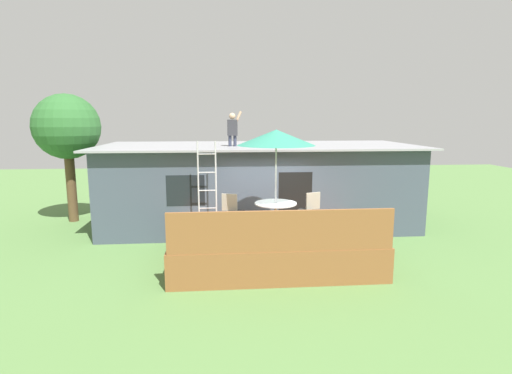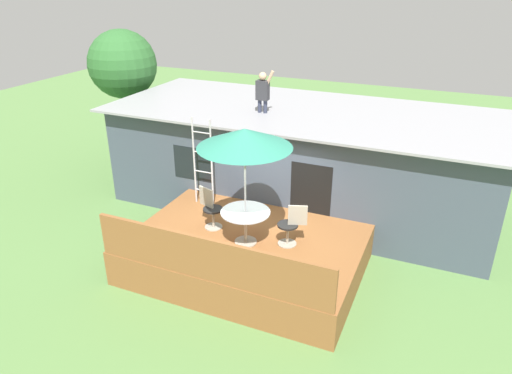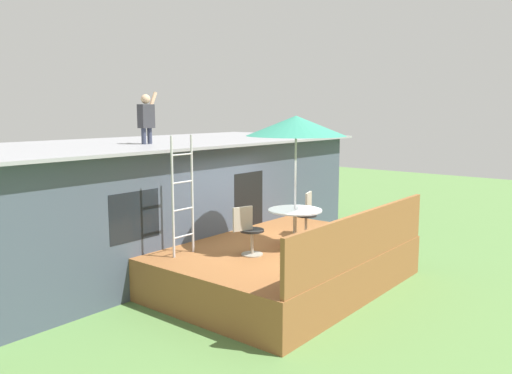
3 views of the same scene
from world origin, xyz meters
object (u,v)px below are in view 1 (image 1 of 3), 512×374
Objects in this scene: step_ladder at (207,181)px; patio_umbrella at (276,138)px; patio_chair_left at (234,212)px; backyard_tree at (67,128)px; patio_table at (276,209)px; patio_chair_right at (309,211)px; person_figure at (233,127)px.

patio_umbrella is at bearing -36.93° from step_ladder.
patio_chair_left is 7.40m from backyard_tree.
patio_chair_right reaches higher than patio_table.
step_ladder is at bearing -35.26° from backyard_tree.
patio_table is 0.94× the size of person_figure.
step_ladder is 1.36m from patio_chair_left.
backyard_tree is at bearing 159.36° from patio_chair_left.
patio_table is 8.34m from backyard_tree.
patio_umbrella is 3.34m from person_figure.
patio_table is at bearing -0.00° from patio_chair_left.
patio_table is 1.13× the size of patio_chair_right.
patio_chair_left is at bearing 162.29° from patio_table.
backyard_tree is (-4.87, 3.45, 1.38)m from step_ladder.
backyard_tree is (-5.58, 4.42, 2.02)m from patio_chair_left.
patio_table is at bearing 0.00° from patio_chair_right.
backyard_tree is at bearing -49.82° from patio_chair_right.
patio_table is 3.86m from person_figure.
backyard_tree reaches higher than patio_table.
patio_chair_right is (2.63, -0.98, -0.64)m from step_ladder.
patio_umbrella is (-0.00, 0.00, 1.76)m from patio_table.
patio_table is 1.07m from patio_chair_left.
patio_umbrella is at bearing -73.37° from person_figure.
step_ladder is at bearing -112.01° from person_figure.
patio_umbrella reaches higher than patio_table.
person_figure is 5.85m from backyard_tree.
person_figure reaches higher than patio_chair_right.
patio_chair_left is at bearing -38.35° from backyard_tree.
backyard_tree is at bearing 144.29° from patio_table.
patio_chair_left is (-0.06, -2.87, -2.08)m from person_figure.
patio_chair_right is 8.94m from backyard_tree.
person_figure is 0.25× the size of backyard_tree.
step_ladder is (-1.72, 1.29, 0.51)m from patio_table.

